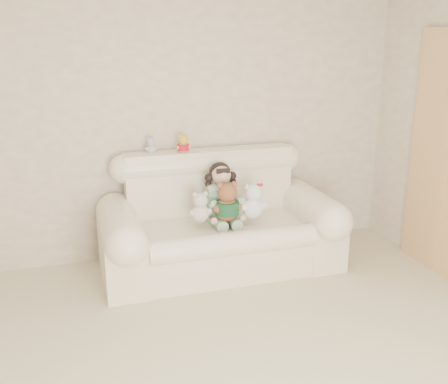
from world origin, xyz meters
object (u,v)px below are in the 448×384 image
sofa (221,214)px  cream_teddy (200,204)px  white_cat (253,197)px  brown_teddy (227,198)px  seated_child (221,192)px

sofa → cream_teddy: 0.27m
white_cat → cream_teddy: bearing=171.5°
brown_teddy → sofa: bearing=86.5°
brown_teddy → white_cat: 0.24m
white_cat → cream_teddy: white_cat is taller
cream_teddy → seated_child: bearing=28.6°
seated_child → cream_teddy: bearing=-141.9°
cream_teddy → sofa: bearing=16.5°
seated_child → white_cat: 0.31m
sofa → brown_teddy: bearing=-82.1°
seated_child → white_cat: size_ratio=1.47×
sofa → seated_child: bearing=71.1°
seated_child → brown_teddy: bearing=-90.8°
brown_teddy → cream_teddy: size_ratio=1.29×
seated_child → sofa: bearing=-107.2°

